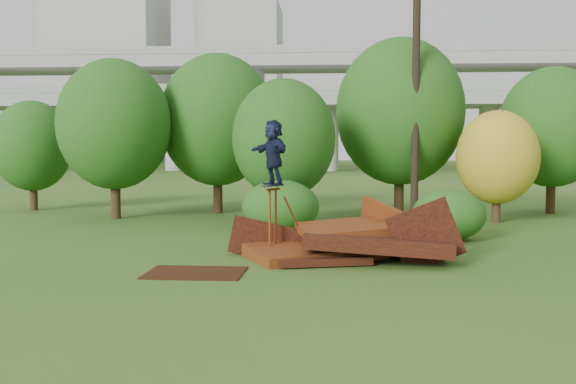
# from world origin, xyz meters

# --- Properties ---
(ground) EXTENTS (240.00, 240.00, 0.00)m
(ground) POSITION_xyz_m (0.00, 0.00, 0.00)
(ground) COLOR #2D5116
(ground) RESTS_ON ground
(scrap_pile) EXTENTS (5.77, 3.32, 1.95)m
(scrap_pile) POSITION_xyz_m (0.76, 1.59, 0.39)
(scrap_pile) COLOR #48200C
(scrap_pile) RESTS_ON ground
(grind_rail) EXTENTS (0.33, 0.51, 1.72)m
(grind_rail) POSITION_xyz_m (-1.15, 1.66, 0.98)
(grind_rail) COLOR brown
(grind_rail) RESTS_ON ground
(skateboard) EXTENTS (0.53, 0.72, 0.07)m
(skateboard) POSITION_xyz_m (-1.14, 1.68, 1.78)
(skateboard) COLOR black
(skateboard) RESTS_ON grind_rail
(skater) EXTENTS (1.24, 1.48, 1.59)m
(skater) POSITION_xyz_m (-1.14, 1.68, 2.59)
(skater) COLOR #121931
(skater) RESTS_ON skateboard
(flat_plate) EXTENTS (2.11, 1.52, 0.03)m
(flat_plate) POSITION_xyz_m (-2.64, -0.41, 0.01)
(flat_plate) COLOR black
(flat_plate) RESTS_ON ground
(tree_0) EXTENTS (4.29, 4.29, 6.04)m
(tree_0) POSITION_xyz_m (-7.92, 9.95, 3.57)
(tree_0) COLOR black
(tree_0) RESTS_ON ground
(tree_1) EXTENTS (4.70, 4.70, 6.54)m
(tree_1) POSITION_xyz_m (-4.39, 12.21, 3.83)
(tree_1) COLOR black
(tree_1) RESTS_ON ground
(tree_2) EXTENTS (3.62, 3.62, 5.10)m
(tree_2) POSITION_xyz_m (-1.39, 8.45, 3.01)
(tree_2) COLOR black
(tree_2) RESTS_ON ground
(tree_3) EXTENTS (5.08, 5.08, 7.05)m
(tree_3) POSITION_xyz_m (2.99, 12.00, 4.12)
(tree_3) COLOR black
(tree_3) RESTS_ON ground
(tree_4) EXTENTS (2.93, 2.93, 4.04)m
(tree_4) POSITION_xyz_m (6.22, 9.58, 2.35)
(tree_4) COLOR black
(tree_4) RESTS_ON ground
(tree_5) EXTENTS (4.26, 4.26, 5.98)m
(tree_5) POSITION_xyz_m (9.24, 12.93, 3.53)
(tree_5) COLOR black
(tree_5) RESTS_ON ground
(tree_6) EXTENTS (3.38, 3.38, 4.72)m
(tree_6) POSITION_xyz_m (-12.56, 12.93, 2.77)
(tree_6) COLOR black
(tree_6) RESTS_ON ground
(shrub_left) EXTENTS (2.44, 2.26, 1.69)m
(shrub_left) POSITION_xyz_m (-1.32, 6.14, 0.85)
(shrub_left) COLOR #174111
(shrub_left) RESTS_ON ground
(shrub_right) EXTENTS (2.13, 1.95, 1.51)m
(shrub_right) POSITION_xyz_m (3.69, 4.92, 0.75)
(shrub_right) COLOR #174111
(shrub_right) RESTS_ON ground
(utility_pole) EXTENTS (1.40, 0.28, 10.99)m
(utility_pole) POSITION_xyz_m (3.30, 9.68, 5.57)
(utility_pole) COLOR black
(utility_pole) RESTS_ON ground
(freeway_overpass) EXTENTS (160.00, 15.00, 13.70)m
(freeway_overpass) POSITION_xyz_m (0.00, 62.92, 10.32)
(freeway_overpass) COLOR gray
(freeway_overpass) RESTS_ON ground
(building_left) EXTENTS (18.00, 16.00, 35.00)m
(building_left) POSITION_xyz_m (-38.00, 95.00, 17.50)
(building_left) COLOR #9E9E99
(building_left) RESTS_ON ground
(building_right) EXTENTS (14.00, 14.00, 28.00)m
(building_right) POSITION_xyz_m (-16.00, 102.00, 14.00)
(building_right) COLOR #9E9E99
(building_right) RESTS_ON ground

